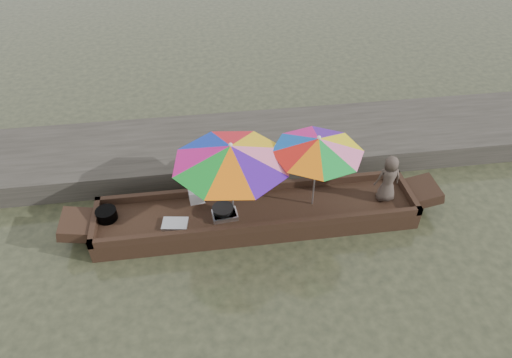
{
  "coord_description": "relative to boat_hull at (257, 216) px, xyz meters",
  "views": [
    {
      "loc": [
        -0.89,
        -6.19,
        6.24
      ],
      "look_at": [
        0.0,
        0.1,
        1.0
      ],
      "focal_mm": 32.0,
      "sensor_mm": 36.0,
      "label": 1
    }
  ],
  "objects": [
    {
      "name": "tray_crayfish",
      "position": [
        -0.61,
        -0.13,
        0.22
      ],
      "size": [
        0.48,
        0.36,
        0.09
      ],
      "primitive_type": "cube",
      "rotation": [
        0.0,
        0.0,
        0.09
      ],
      "color": "silver",
      "rests_on": "boat_hull"
    },
    {
      "name": "cooking_pot",
      "position": [
        -2.75,
        0.14,
        0.27
      ],
      "size": [
        0.38,
        0.38,
        0.2
      ],
      "primitive_type": "cylinder",
      "color": "black",
      "rests_on": "boat_hull"
    },
    {
      "name": "umbrella_bow",
      "position": [
        -0.44,
        0.0,
        0.95
      ],
      "size": [
        2.57,
        2.57,
        1.55
      ],
      "primitive_type": null,
      "rotation": [
        0.0,
        0.0,
        0.27
      ],
      "color": "yellow",
      "rests_on": "boat_hull"
    },
    {
      "name": "boat_hull",
      "position": [
        0.0,
        0.0,
        0.0
      ],
      "size": [
        6.01,
        1.2,
        0.35
      ],
      "primitive_type": "cube",
      "color": "black",
      "rests_on": "water"
    },
    {
      "name": "supply_bag",
      "position": [
        -1.1,
        0.39,
        0.3
      ],
      "size": [
        0.31,
        0.26,
        0.26
      ],
      "primitive_type": "cube",
      "rotation": [
        0.0,
        0.0,
        0.14
      ],
      "color": "silver",
      "rests_on": "boat_hull"
    },
    {
      "name": "dock",
      "position": [
        0.0,
        2.2,
        0.08
      ],
      "size": [
        22.0,
        2.2,
        0.5
      ],
      "primitive_type": "cube",
      "color": "#2D2B26",
      "rests_on": "ground"
    },
    {
      "name": "umbrella_stern",
      "position": [
        1.07,
        0.0,
        0.95
      ],
      "size": [
        1.82,
        1.82,
        1.55
      ],
      "primitive_type": null,
      "rotation": [
        0.0,
        0.0,
        -0.12
      ],
      "color": "yellow",
      "rests_on": "boat_hull"
    },
    {
      "name": "charcoal_grill",
      "position": [
        -0.64,
        -0.07,
        0.26
      ],
      "size": [
        0.37,
        0.37,
        0.17
      ],
      "primitive_type": "cylinder",
      "color": "black",
      "rests_on": "boat_hull"
    },
    {
      "name": "vendor",
      "position": [
        2.47,
        -0.05,
        0.67
      ],
      "size": [
        0.48,
        0.32,
        0.99
      ],
      "primitive_type": "imported",
      "rotation": [
        0.0,
        0.0,
        3.14
      ],
      "color": "#453A33",
      "rests_on": "boat_hull"
    },
    {
      "name": "tray_scallop",
      "position": [
        -1.52,
        -0.21,
        0.21
      ],
      "size": [
        0.5,
        0.38,
        0.06
      ],
      "primitive_type": "cube",
      "rotation": [
        0.0,
        0.0,
        -0.15
      ],
      "color": "silver",
      "rests_on": "boat_hull"
    },
    {
      "name": "water",
      "position": [
        0.0,
        0.0,
        -0.17
      ],
      "size": [
        80.0,
        80.0,
        0.0
      ],
      "primitive_type": "plane",
      "color": "#2A2E1F",
      "rests_on": "ground"
    }
  ]
}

